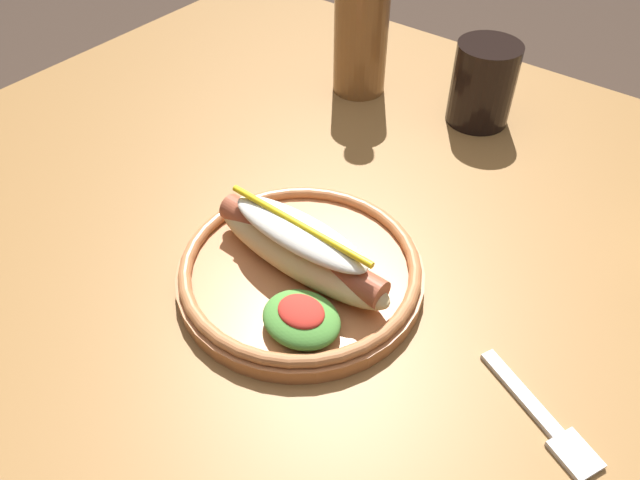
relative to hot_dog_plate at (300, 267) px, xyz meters
name	(u,v)px	position (x,y,z in m)	size (l,w,h in m)	color
dining_table	(413,319)	(0.07, 0.10, -0.13)	(1.24, 0.86, 0.74)	olive
hot_dog_plate	(300,267)	(0.00, 0.00, 0.00)	(0.23, 0.23, 0.08)	#B77042
fork	(545,421)	(0.24, 0.00, -0.02)	(0.12, 0.07, 0.00)	silver
soda_cup	(483,84)	(0.00, 0.36, 0.03)	(0.08, 0.08, 0.10)	black
glass_bottle	(361,24)	(-0.16, 0.33, 0.07)	(0.07, 0.07, 0.23)	brown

